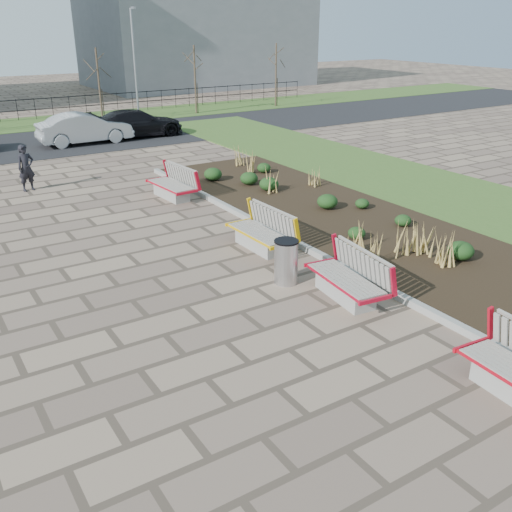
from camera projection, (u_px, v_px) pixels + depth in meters
ground at (277, 388)px, 9.09m from camera, size 120.00×120.00×0.00m
planting_bed at (360, 226)px, 16.07m from camera, size 4.50×18.00×0.10m
planting_curb at (293, 241)px, 14.90m from camera, size 0.16×18.00×0.15m
grass_verge_near at (470, 201)px, 18.43m from camera, size 5.00×38.00×0.04m
road at (8, 147)px, 26.24m from camera, size 80.00×7.00×0.02m
bench_b at (346, 276)px, 11.85m from camera, size 1.13×2.19×1.00m
bench_c at (259, 230)px, 14.44m from camera, size 0.94×2.12×1.00m
bench_d at (171, 183)px, 18.62m from camera, size 1.07×2.17×1.00m
litter_bin at (286, 262)px, 12.56m from camera, size 0.52×0.52×0.99m
pedestrian at (26, 168)px, 19.33m from camera, size 0.64×0.49×1.58m
car_silver at (85, 128)px, 26.74m from camera, size 4.32×1.54×1.42m
car_black at (137, 123)px, 28.30m from camera, size 4.61×1.91×1.33m
tree_d at (99, 85)px, 31.94m from camera, size 1.40×1.40×4.00m
tree_e at (195, 80)px, 34.91m from camera, size 1.40×1.40×4.00m
tree_f at (276, 75)px, 37.89m from camera, size 1.40×1.40×4.00m
lamp_east at (135, 66)px, 32.16m from camera, size 0.24×0.60×6.00m
building_grey at (196, 25)px, 49.82m from camera, size 18.00×12.00×10.00m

